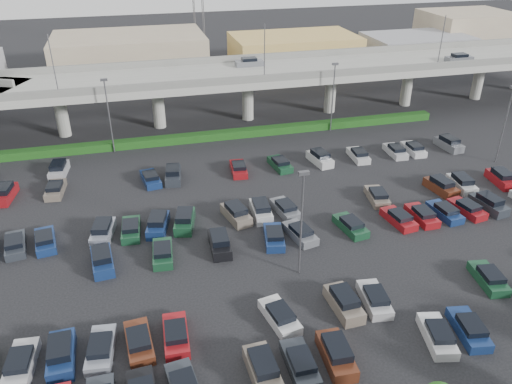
# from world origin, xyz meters

# --- Properties ---
(ground) EXTENTS (280.00, 280.00, 0.00)m
(ground) POSITION_xyz_m (0.00, 0.00, 0.00)
(ground) COLOR black
(overpass) EXTENTS (150.00, 13.00, 15.80)m
(overpass) POSITION_xyz_m (-0.22, 31.99, 6.97)
(overpass) COLOR gray
(overpass) RESTS_ON ground
(hedge) EXTENTS (66.00, 1.60, 1.10)m
(hedge) POSITION_xyz_m (0.00, 25.00, 0.55)
(hedge) COLOR #143910
(hedge) RESTS_ON ground
(parked_cars) EXTENTS (63.05, 41.65, 1.67)m
(parked_cars) POSITION_xyz_m (-0.35, -4.02, 0.62)
(parked_cars) COLOR #174027
(parked_cars) RESTS_ON ground
(light_poles) EXTENTS (66.90, 48.38, 10.30)m
(light_poles) POSITION_xyz_m (-4.13, 2.00, 6.24)
(light_poles) COLOR #4F4F54
(light_poles) RESTS_ON ground
(distant_buildings) EXTENTS (138.00, 24.00, 9.00)m
(distant_buildings) POSITION_xyz_m (12.38, 61.81, 3.74)
(distant_buildings) COLOR gray
(distant_buildings) RESTS_ON ground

